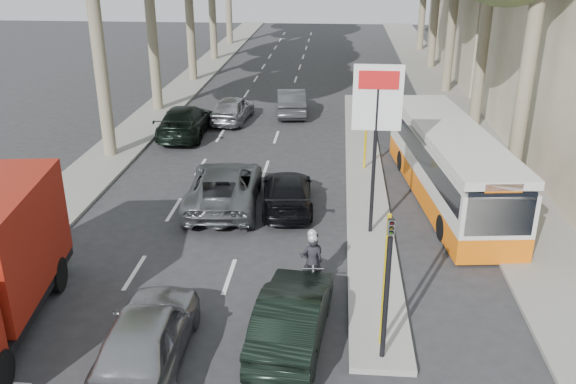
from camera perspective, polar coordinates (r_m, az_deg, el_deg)
name	(u,v)px	position (r m, az deg, el deg)	size (l,w,h in m)	color
ground	(251,317)	(16.00, -3.51, -11.64)	(120.00, 120.00, 0.00)	#28282B
sidewalk_right	(443,95)	(39.67, 14.28, 8.82)	(3.20, 70.00, 0.12)	gray
median_left	(192,80)	(43.23, -8.96, 10.33)	(2.40, 64.00, 0.12)	gray
traffic_island	(364,170)	(25.71, 7.12, 2.08)	(1.50, 26.00, 0.16)	gray
billboard	(376,127)	(18.88, 8.24, 6.07)	(1.50, 12.10, 5.60)	yellow
traffic_light_island	(388,267)	(13.34, 9.37, -6.91)	(0.16, 0.41, 3.60)	black
silver_hatchback	(147,335)	(14.40, -13.09, -12.94)	(1.79, 4.46, 1.52)	gray
dark_hatchback	(293,315)	(14.79, 0.43, -11.47)	(1.49, 4.28, 1.41)	black
queue_car_a	(224,186)	(22.10, -5.98, 0.53)	(2.48, 5.39, 1.50)	#54585D
queue_car_b	(287,192)	(21.82, -0.07, 0.02)	(1.76, 4.34, 1.26)	black
queue_car_c	(233,109)	(32.74, -5.21, 7.76)	(1.65, 4.10, 1.40)	#A2A4AA
queue_car_d	(291,102)	(34.04, 0.30, 8.46)	(1.52, 4.35, 1.43)	#43454A
queue_car_e	(185,121)	(30.56, -9.59, 6.58)	(2.11, 5.19, 1.51)	black
city_bus	(449,163)	(23.07, 14.85, 2.68)	(3.44, 10.58, 2.74)	orange
motorcycle	(312,260)	(16.97, 2.25, -6.42)	(0.74, 1.98, 1.69)	black
pedestrian_near	(465,155)	(25.38, 16.22, 3.31)	(1.05, 0.51, 1.79)	#3B2F46
pedestrian_far	(456,143)	(27.17, 15.48, 4.40)	(1.02, 0.45, 1.58)	brown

